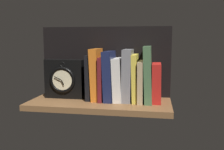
# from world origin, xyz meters

# --- Properties ---
(ground_plane) EXTENTS (0.63, 0.26, 0.03)m
(ground_plane) POSITION_xyz_m (0.00, 0.00, -0.01)
(ground_plane) COLOR brown
(back_panel) EXTENTS (0.63, 0.01, 0.34)m
(back_panel) POSITION_xyz_m (0.00, 0.13, 0.17)
(back_panel) COLOR black
(back_panel) RESTS_ON ground_plane
(book_black_skeptic) EXTENTS (0.02, 0.12, 0.20)m
(book_black_skeptic) POSITION_xyz_m (-0.05, 0.04, 0.10)
(book_black_skeptic) COLOR black
(book_black_skeptic) RESTS_ON ground_plane
(book_orange_pandolfini) EXTENTS (0.04, 0.14, 0.23)m
(book_orange_pandolfini) POSITION_xyz_m (-0.02, 0.04, 0.12)
(book_orange_pandolfini) COLOR orange
(book_orange_pandolfini) RESTS_ON ground_plane
(book_maroon_dawkins) EXTENTS (0.02, 0.16, 0.20)m
(book_maroon_dawkins) POSITION_xyz_m (0.01, 0.04, 0.10)
(book_maroon_dawkins) COLOR maroon
(book_maroon_dawkins) RESTS_ON ground_plane
(book_navy_bierce) EXTENTS (0.05, 0.16, 0.22)m
(book_navy_bierce) POSITION_xyz_m (0.04, 0.04, 0.11)
(book_navy_bierce) COLOR #192147
(book_navy_bierce) RESTS_ON ground_plane
(book_white_catcher) EXTENTS (0.05, 0.15, 0.19)m
(book_white_catcher) POSITION_xyz_m (0.08, 0.04, 0.10)
(book_white_catcher) COLOR silver
(book_white_catcher) RESTS_ON ground_plane
(book_gray_chess) EXTENTS (0.04, 0.14, 0.23)m
(book_gray_chess) POSITION_xyz_m (0.12, 0.04, 0.12)
(book_gray_chess) COLOR gray
(book_gray_chess) RESTS_ON ground_plane
(book_yellow_seinlanguage) EXTENTS (0.03, 0.14, 0.21)m
(book_yellow_seinlanguage) POSITION_xyz_m (0.16, 0.04, 0.10)
(book_yellow_seinlanguage) COLOR gold
(book_yellow_seinlanguage) RESTS_ON ground_plane
(book_tan_shortstories) EXTENTS (0.03, 0.17, 0.18)m
(book_tan_shortstories) POSITION_xyz_m (0.18, 0.04, 0.09)
(book_tan_shortstories) COLOR tan
(book_tan_shortstories) RESTS_ON ground_plane
(book_green_romantic) EXTENTS (0.04, 0.17, 0.25)m
(book_green_romantic) POSITION_xyz_m (0.21, 0.04, 0.12)
(book_green_romantic) COLOR #476B44
(book_green_romantic) RESTS_ON ground_plane
(book_red_requiem) EXTENTS (0.04, 0.14, 0.17)m
(book_red_requiem) POSITION_xyz_m (0.25, 0.04, 0.09)
(book_red_requiem) COLOR red
(book_red_requiem) RESTS_ON ground_plane
(framed_clock) EXTENTS (0.18, 0.07, 0.18)m
(framed_clock) POSITION_xyz_m (-0.18, 0.04, 0.09)
(framed_clock) COLOR black
(framed_clock) RESTS_ON ground_plane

